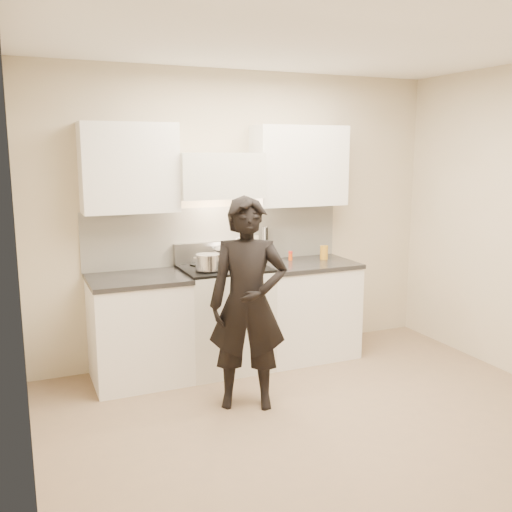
% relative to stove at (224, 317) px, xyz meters
% --- Properties ---
extents(ground_plane, '(4.00, 4.00, 0.00)m').
position_rel_stove_xyz_m(ground_plane, '(0.30, -1.42, -0.47)').
color(ground_plane, '#896E52').
extents(room_shell, '(4.04, 3.54, 2.70)m').
position_rel_stove_xyz_m(room_shell, '(0.24, -1.05, 1.12)').
color(room_shell, beige).
rests_on(room_shell, ground).
extents(stove, '(0.76, 0.65, 0.96)m').
position_rel_stove_xyz_m(stove, '(0.00, 0.00, 0.00)').
color(stove, silver).
rests_on(stove, ground).
extents(counter_right, '(0.92, 0.67, 0.92)m').
position_rel_stove_xyz_m(counter_right, '(0.83, 0.00, -0.01)').
color(counter_right, white).
rests_on(counter_right, ground).
extents(counter_left, '(0.82, 0.67, 0.92)m').
position_rel_stove_xyz_m(counter_left, '(-0.78, 0.00, -0.01)').
color(counter_left, white).
rests_on(counter_left, ground).
extents(wok, '(0.33, 0.40, 0.27)m').
position_rel_stove_xyz_m(wok, '(0.10, 0.11, 0.57)').
color(wok, silver).
rests_on(wok, stove).
extents(stock_pot, '(0.29, 0.25, 0.14)m').
position_rel_stove_xyz_m(stock_pot, '(-0.20, -0.14, 0.55)').
color(stock_pot, silver).
rests_on(stock_pot, stove).
extents(utensil_crock, '(0.12, 0.12, 0.32)m').
position_rel_stove_xyz_m(utensil_crock, '(0.52, 0.25, 0.55)').
color(utensil_crock, '#A0A0A0').
rests_on(utensil_crock, counter_right).
extents(spice_jar, '(0.04, 0.04, 0.09)m').
position_rel_stove_xyz_m(spice_jar, '(0.74, 0.14, 0.49)').
color(spice_jar, '#E74B0C').
rests_on(spice_jar, counter_right).
extents(oil_glass, '(0.08, 0.08, 0.13)m').
position_rel_stove_xyz_m(oil_glass, '(1.07, 0.06, 0.51)').
color(oil_glass, '#BC8220').
rests_on(oil_glass, counter_right).
extents(person, '(0.71, 0.60, 1.64)m').
position_rel_stove_xyz_m(person, '(-0.11, -0.83, 0.34)').
color(person, black).
rests_on(person, ground).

